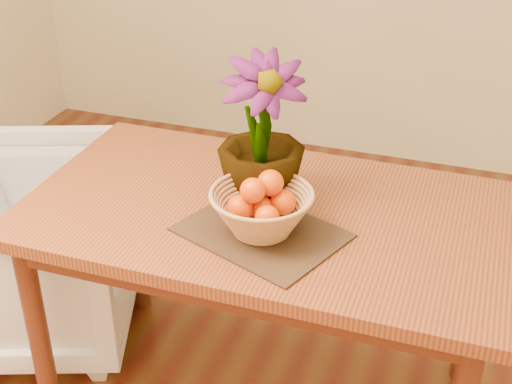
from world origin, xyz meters
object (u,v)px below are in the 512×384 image
(armchair, at_px, (26,241))
(potted_plant, at_px, (261,134))
(table, at_px, (265,233))
(wicker_basket, at_px, (262,214))

(armchair, bearing_deg, potted_plant, -113.39)
(armchair, bearing_deg, table, -114.91)
(table, distance_m, wicker_basket, 0.20)
(wicker_basket, height_order, armchair, wicker_basket)
(potted_plant, relative_size, armchair, 0.58)
(table, height_order, wicker_basket, wicker_basket)
(potted_plant, bearing_deg, wicker_basket, -100.62)
(table, height_order, armchair, armchair)
(table, xyz_separation_m, potted_plant, (-0.02, 0.03, 0.31))
(potted_plant, height_order, armchair, potted_plant)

